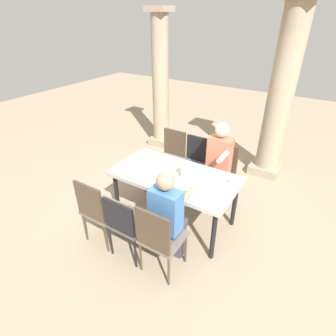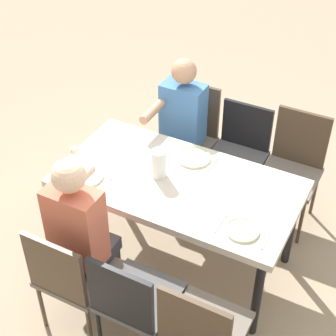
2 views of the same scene
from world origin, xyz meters
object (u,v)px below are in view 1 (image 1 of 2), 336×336
dining_table (175,179)px  chair_mid_south (127,222)px  stone_column_centre (280,98)px  diner_woman_green (169,216)px  plate_2 (223,178)px  chair_east_north (221,170)px  water_pitcher (185,171)px  stone_column_near (160,84)px  chair_west_south (98,208)px  wine_glass_2 (233,178)px  chair_west_north (171,154)px  plate_1 (164,184)px  chair_mid_north (195,161)px  diner_man_white (217,164)px  plate_0 (151,156)px  chair_east_south (159,237)px

dining_table → chair_mid_south: 0.88m
dining_table → stone_column_centre: bearing=70.0°
diner_woman_green → dining_table: bearing=116.2°
stone_column_centre → plate_2: size_ratio=12.17×
chair_east_north → water_pitcher: water_pitcher is taller
plate_2 → chair_east_north: bearing=113.0°
chair_mid_south → stone_column_near: (-1.47, 2.94, 0.82)m
dining_table → chair_east_north: 0.94m
chair_west_south → diner_woman_green: diner_woman_green is taller
plate_2 → wine_glass_2: (0.16, -0.10, 0.10)m
stone_column_centre → water_pitcher: bearing=-106.6°
chair_west_north → chair_mid_south: chair_west_north is taller
plate_1 → water_pitcher: (0.13, 0.29, 0.09)m
chair_mid_north → chair_west_south: bearing=-104.7°
diner_man_white → stone_column_near: size_ratio=0.48×
chair_west_north → diner_man_white: diner_man_white is taller
chair_mid_south → water_pitcher: bearing=72.2°
chair_west_north → plate_2: bearing=-27.2°
dining_table → plate_1: bearing=-87.7°
water_pitcher → plate_0: bearing=161.5°
stone_column_centre → plate_1: bearing=-107.6°
diner_woman_green → stone_column_centre: size_ratio=0.44×
dining_table → chair_east_south: chair_east_south is taller
chair_mid_south → water_pitcher: water_pitcher is taller
dining_table → chair_east_north: size_ratio=1.84×
chair_east_south → plate_2: 1.18m
diner_man_white → stone_column_near: bearing=143.7°
dining_table → diner_man_white: diner_man_white is taller
chair_east_north → stone_column_near: bearing=147.5°
plate_1 → dining_table: bearing=92.3°
stone_column_near → wine_glass_2: (2.34, -1.93, -0.46)m
chair_east_north → plate_2: 0.70m
chair_west_north → chair_east_north: chair_west_north is taller
diner_man_white → stone_column_centre: stone_column_centre is taller
stone_column_near → plate_1: bearing=-55.6°
chair_mid_north → chair_mid_south: 1.71m
chair_west_north → diner_woman_green: diner_woman_green is taller
dining_table → diner_woman_green: (0.32, -0.66, -0.02)m
diner_woman_green → plate_0: size_ratio=6.08×
chair_west_north → chair_east_north: 0.91m
stone_column_centre → chair_mid_north: bearing=-126.0°
stone_column_centre → plate_2: (-0.19, -1.83, -0.64)m
chair_east_north → water_pitcher: 0.94m
chair_west_north → plate_1: size_ratio=3.75×
stone_column_near → water_pitcher: bearing=-49.9°
chair_west_north → plate_0: 0.66m
diner_woman_green → wine_glass_2: diner_woman_green is taller
chair_east_north → chair_west_south: bearing=-117.8°
diner_woman_green → plate_2: (0.25, 0.92, 0.10)m
diner_woman_green → chair_east_north: bearing=90.1°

